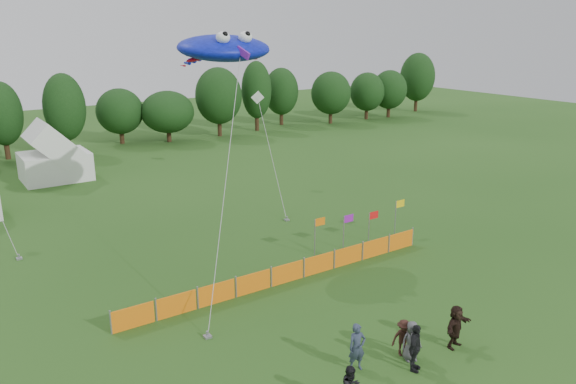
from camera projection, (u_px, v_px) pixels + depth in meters
ground at (372, 352)px, 22.38m from camera, size 160.00×160.00×0.00m
treeline at (89, 110)px, 57.72m from camera, size 104.57×8.78×8.36m
tent_right at (54, 157)px, 46.98m from camera, size 5.41×4.33×3.82m
barrier_fence at (287, 273)px, 28.36m from camera, size 17.90×0.06×1.00m
flag_row at (359, 222)px, 33.06m from camera, size 6.73×0.32×2.23m
spectator_a at (357, 347)px, 21.01m from camera, size 0.78×0.60×1.89m
spectator_c at (403, 338)px, 21.98m from camera, size 1.12×0.87×1.53m
spectator_d at (415, 348)px, 20.95m from camera, size 1.19×0.96×1.90m
spectator_e at (411, 341)px, 21.67m from camera, size 0.93×0.78×1.63m
spectator_f at (456, 327)px, 22.51m from camera, size 1.76×0.85×1.82m
stingray_kite at (222, 48)px, 30.69m from camera, size 8.69×16.05×12.31m
small_kite_white at (266, 132)px, 42.83m from camera, size 4.48×10.12×7.51m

